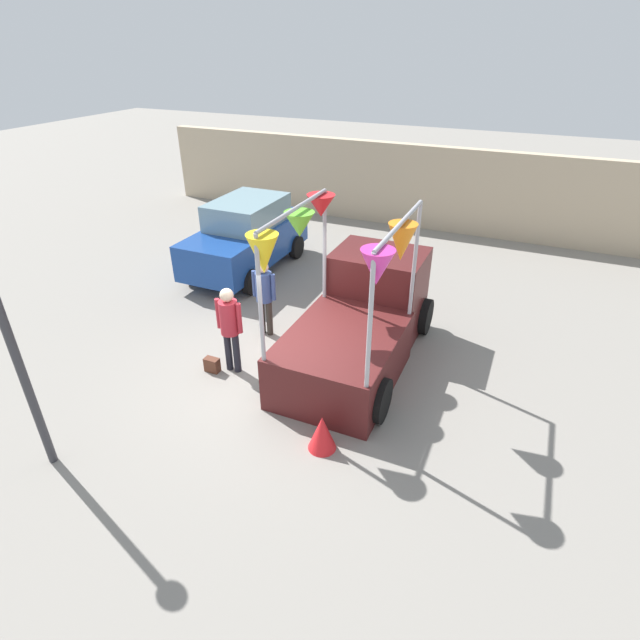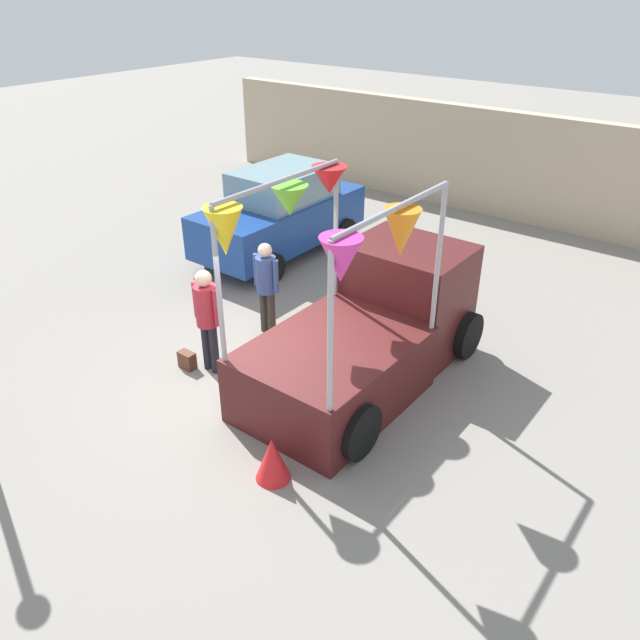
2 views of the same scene
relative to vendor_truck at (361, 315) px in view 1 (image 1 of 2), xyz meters
name	(u,v)px [view 1 (image 1 of 2)]	position (x,y,z in m)	size (l,w,h in m)	color
ground_plane	(279,374)	(-1.14, -1.29, -0.87)	(60.00, 60.00, 0.00)	gray
vendor_truck	(361,315)	(0.00, 0.00, 0.00)	(2.40, 4.11, 3.16)	#4C1919
parked_car	(247,236)	(-4.18, 2.71, 0.07)	(1.88, 4.00, 1.88)	navy
person_customer	(229,322)	(-1.99, -1.50, 0.17)	(0.53, 0.34, 1.71)	black
person_vendor	(264,291)	(-2.08, -0.08, 0.12)	(0.53, 0.34, 1.65)	#2D2823
handbag	(212,365)	(-2.34, -1.70, -0.73)	(0.28, 0.16, 0.28)	#592D1E
street_lamp	(5,325)	(-3.20, -4.59, 1.47)	(0.32, 0.32, 3.54)	#333338
brick_boundary_wall	(412,186)	(-1.14, 7.99, 0.43)	(18.00, 0.36, 2.60)	tan
folded_kite_bundle_crimson	(322,433)	(0.37, -2.71, -0.57)	(0.44, 0.44, 0.60)	red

